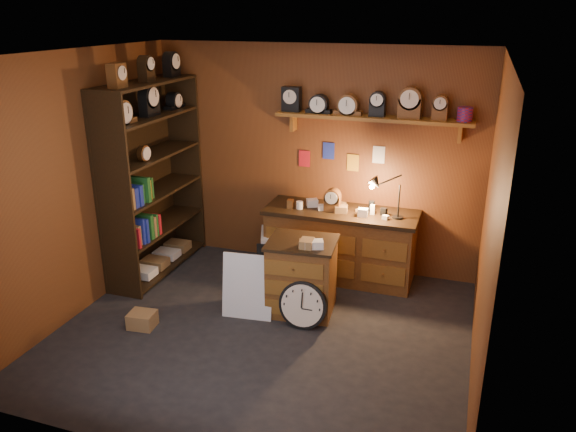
# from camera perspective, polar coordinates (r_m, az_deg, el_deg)

# --- Properties ---
(floor) EXTENTS (4.00, 4.00, 0.00)m
(floor) POSITION_cam_1_polar(r_m,az_deg,el_deg) (5.78, -2.56, -11.68)
(floor) COLOR black
(floor) RESTS_ON ground
(room_shell) EXTENTS (4.02, 3.62, 2.71)m
(room_shell) POSITION_cam_1_polar(r_m,az_deg,el_deg) (5.16, -1.96, 5.28)
(room_shell) COLOR brown
(room_shell) RESTS_ON ground
(shelving_unit) EXTENTS (0.47, 1.60, 2.58)m
(shelving_unit) POSITION_cam_1_polar(r_m,az_deg,el_deg) (6.85, -13.85, 4.41)
(shelving_unit) COLOR black
(shelving_unit) RESTS_ON ground
(workbench) EXTENTS (1.79, 0.66, 1.36)m
(workbench) POSITION_cam_1_polar(r_m,az_deg,el_deg) (6.71, 5.33, -2.47)
(workbench) COLOR brown
(workbench) RESTS_ON ground
(low_cabinet) EXTENTS (0.76, 0.66, 0.90)m
(low_cabinet) POSITION_cam_1_polar(r_m,az_deg,el_deg) (5.94, 1.39, -5.88)
(low_cabinet) COLOR brown
(low_cabinet) RESTS_ON ground
(big_round_clock) EXTENTS (0.50, 0.17, 0.50)m
(big_round_clock) POSITION_cam_1_polar(r_m,az_deg,el_deg) (5.74, 1.52, -9.03)
(big_round_clock) COLOR black
(big_round_clock) RESTS_ON ground
(white_panel) EXTENTS (0.55, 0.20, 0.70)m
(white_panel) POSITION_cam_1_polar(r_m,az_deg,el_deg) (6.06, -4.07, -10.06)
(white_panel) COLOR silver
(white_panel) RESTS_ON ground
(mini_fridge) EXTENTS (0.64, 0.66, 0.52)m
(mini_fridge) POSITION_cam_1_polar(r_m,az_deg,el_deg) (6.90, -0.65, -3.64)
(mini_fridge) COLOR silver
(mini_fridge) RESTS_ON ground
(floor_box_a) EXTENTS (0.28, 0.25, 0.16)m
(floor_box_a) POSITION_cam_1_polar(r_m,az_deg,el_deg) (6.00, -14.58, -10.16)
(floor_box_a) COLOR olive
(floor_box_a) RESTS_ON ground
(floor_box_b) EXTENTS (0.25, 0.29, 0.13)m
(floor_box_b) POSITION_cam_1_polar(r_m,az_deg,el_deg) (6.28, -3.89, -8.20)
(floor_box_b) COLOR white
(floor_box_b) RESTS_ON ground
(floor_box_c) EXTENTS (0.30, 0.28, 0.19)m
(floor_box_c) POSITION_cam_1_polar(r_m,az_deg,el_deg) (6.71, -3.74, -5.97)
(floor_box_c) COLOR olive
(floor_box_c) RESTS_ON ground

